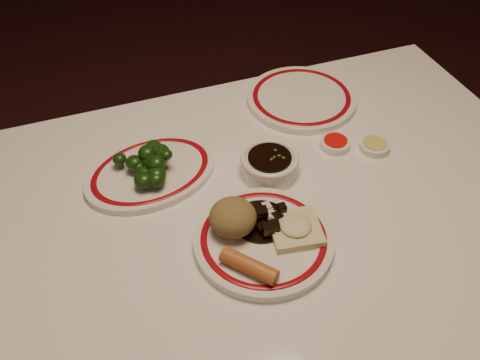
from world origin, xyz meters
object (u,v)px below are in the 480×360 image
Objects in this scene: main_plate at (263,240)px; rice_mound at (233,217)px; spring_roll at (249,266)px; stirfry_heap at (262,218)px; broccoli_pile at (151,163)px; soy_bowl at (269,165)px; fried_wonton at (295,228)px; broccoli_plate at (151,172)px; dining_table at (275,247)px.

main_plate is 0.07m from rice_mound.
spring_roll is 0.11m from stirfry_heap.
soy_bowl is at bearing -16.42° from broccoli_pile.
rice_mound is at bearing 156.07° from fried_wonton.
soy_bowl is (0.08, 0.17, 0.01)m from main_plate.
stirfry_heap is at bearing -4.54° from rice_mound.
broccoli_pile is (0.00, -0.01, 0.03)m from broccoli_plate.
dining_table is at bearing 47.25° from main_plate.
dining_table is 0.13m from stirfry_heap.
soy_bowl reaches higher than broccoli_plate.
fried_wonton is 0.88× the size of soy_bowl.
main_plate is 2.31× the size of broccoli_pile.
spring_roll is at bearing -72.16° from broccoli_pile.
broccoli_plate is 0.03m from broccoli_pile.
broccoli_plate is at bearing 129.13° from fried_wonton.
main_plate is at bearing -115.65° from soy_bowl.
broccoli_plate is at bearing 162.06° from soy_bowl.
main_plate is (-0.05, -0.05, 0.10)m from dining_table.
spring_roll is 0.88× the size of soy_bowl.
broccoli_plate is (-0.16, 0.21, -0.02)m from stirfry_heap.
main_plate is at bearing -40.89° from rice_mound.
stirfry_heap is at bearing -153.14° from dining_table.
stirfry_heap is (0.05, -0.00, -0.02)m from rice_mound.
broccoli_plate is 2.37× the size of broccoli_pile.
dining_table is 0.17m from soy_bowl.
broccoli_pile is (-0.14, 0.24, 0.03)m from main_plate.
rice_mound is (-0.09, -0.01, 0.14)m from dining_table.
main_plate is at bearing 172.97° from fried_wonton.
fried_wonton is at bearing -13.86° from spring_roll.
broccoli_pile reaches higher than broccoli_plate.
broccoli_pile is 0.24m from soy_bowl.
dining_table is 11.86× the size of spring_roll.
spring_roll is 0.12m from fried_wonton.
rice_mound is 0.82× the size of stirfry_heap.
main_plate reaches higher than dining_table.
stirfry_heap reaches higher than main_plate.
soy_bowl reaches higher than dining_table.
soy_bowl is at bearing 64.35° from main_plate.
stirfry_heap is at bearing -53.16° from broccoli_plate.
rice_mound is (-0.04, 0.04, 0.04)m from main_plate.
main_plate is at bearing -132.75° from dining_table.
spring_roll reaches higher than dining_table.
broccoli_pile is (-0.09, 0.29, 0.01)m from spring_roll.
rice_mound is 0.22m from broccoli_pile.
spring_roll reaches higher than soy_bowl.
fried_wonton is at bearing -97.68° from soy_bowl.
fried_wonton is 0.33× the size of broccoli_plate.
broccoli_pile reaches higher than fried_wonton.
soy_bowl is (0.23, -0.07, 0.01)m from broccoli_plate.
broccoli_pile is at bearing 163.58° from soy_bowl.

